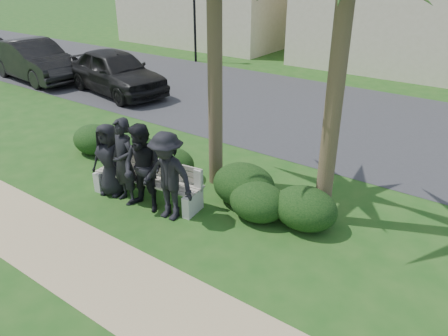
{
  "coord_description": "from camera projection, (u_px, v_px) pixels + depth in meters",
  "views": [
    {
      "loc": [
        5.38,
        -5.33,
        4.77
      ],
      "look_at": [
        0.78,
        1.0,
        1.0
      ],
      "focal_mm": 35.0,
      "sensor_mm": 36.0,
      "label": 1
    }
  ],
  "objects": [
    {
      "name": "ground",
      "position": [
        164.0,
        220.0,
        8.81
      ],
      "size": [
        160.0,
        160.0,
        0.0
      ],
      "primitive_type": "plane",
      "color": "#1D4F16",
      "rests_on": "ground"
    },
    {
      "name": "footpath",
      "position": [
        92.0,
        266.0,
        7.5
      ],
      "size": [
        30.0,
        1.6,
        0.01
      ],
      "primitive_type": "cube",
      "color": "tan",
      "rests_on": "ground"
    },
    {
      "name": "asphalt_street",
      "position": [
        328.0,
        116.0,
        14.64
      ],
      "size": [
        160.0,
        8.0,
        0.01
      ],
      "primitive_type": "cube",
      "color": "#2D2D30",
      "rests_on": "ground"
    },
    {
      "name": "street_lamp",
      "position": [
        194.0,
        0.0,
        21.04
      ],
      "size": [
        0.36,
        0.36,
        4.29
      ],
      "color": "black",
      "rests_on": "ground"
    },
    {
      "name": "park_bench",
      "position": [
        148.0,
        182.0,
        9.43
      ],
      "size": [
        2.6,
        0.92,
        0.88
      ],
      "rotation": [
        0.0,
        0.0,
        0.14
      ],
      "color": "gray",
      "rests_on": "ground"
    },
    {
      "name": "man_a",
      "position": [
        109.0,
        160.0,
        9.48
      ],
      "size": [
        0.91,
        0.71,
        1.64
      ],
      "primitive_type": "imported",
      "rotation": [
        0.0,
        0.0,
        0.26
      ],
      "color": "black",
      "rests_on": "ground"
    },
    {
      "name": "man_b",
      "position": [
        124.0,
        162.0,
        9.1
      ],
      "size": [
        0.76,
        0.57,
        1.89
      ],
      "primitive_type": "imported",
      "rotation": [
        0.0,
        0.0,
        -0.19
      ],
      "color": "black",
      "rests_on": "ground"
    },
    {
      "name": "man_c",
      "position": [
        143.0,
        169.0,
        8.81
      ],
      "size": [
        0.95,
        0.76,
        1.87
      ],
      "primitive_type": "imported",
      "rotation": [
        0.0,
        0.0,
        0.06
      ],
      "color": "black",
      "rests_on": "ground"
    },
    {
      "name": "man_d",
      "position": [
        167.0,
        177.0,
        8.52
      ],
      "size": [
        1.24,
        0.76,
        1.85
      ],
      "primitive_type": "imported",
      "rotation": [
        0.0,
        0.0,
        0.06
      ],
      "color": "black",
      "rests_on": "ground"
    },
    {
      "name": "hedge_a",
      "position": [
        94.0,
        139.0,
        11.72
      ],
      "size": [
        1.23,
        1.01,
        0.8
      ],
      "primitive_type": "ellipsoid",
      "color": "black",
      "rests_on": "ground"
    },
    {
      "name": "hedge_b",
      "position": [
        130.0,
        150.0,
        10.84
      ],
      "size": [
        1.45,
        1.2,
        0.95
      ],
      "primitive_type": "ellipsoid",
      "color": "black",
      "rests_on": "ground"
    },
    {
      "name": "hedge_c",
      "position": [
        171.0,
        163.0,
        10.36
      ],
      "size": [
        1.19,
        0.98,
        0.78
      ],
      "primitive_type": "ellipsoid",
      "color": "black",
      "rests_on": "ground"
    },
    {
      "name": "hedge_d",
      "position": [
        244.0,
        184.0,
        9.27
      ],
      "size": [
        1.39,
        1.15,
        0.9
      ],
      "primitive_type": "ellipsoid",
      "color": "black",
      "rests_on": "ground"
    },
    {
      "name": "hedge_e",
      "position": [
        258.0,
        201.0,
        8.74
      ],
      "size": [
        1.2,
        0.99,
        0.78
      ],
      "primitive_type": "ellipsoid",
      "color": "black",
      "rests_on": "ground"
    },
    {
      "name": "hedge_f",
      "position": [
        305.0,
        207.0,
        8.46
      ],
      "size": [
        1.29,
        1.06,
        0.84
      ],
      "primitive_type": "ellipsoid",
      "color": "black",
      "rests_on": "ground"
    },
    {
      "name": "car_a",
      "position": [
        116.0,
        72.0,
        16.78
      ],
      "size": [
        5.19,
        2.81,
        1.67
      ],
      "primitive_type": "imported",
      "rotation": [
        0.0,
        0.0,
        1.39
      ],
      "color": "black",
      "rests_on": "ground"
    },
    {
      "name": "car_b",
      "position": [
        35.0,
        60.0,
        18.63
      ],
      "size": [
        5.22,
        2.25,
        1.67
      ],
      "primitive_type": "imported",
      "rotation": [
        0.0,
        0.0,
        1.47
      ],
      "color": "black",
      "rests_on": "ground"
    }
  ]
}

